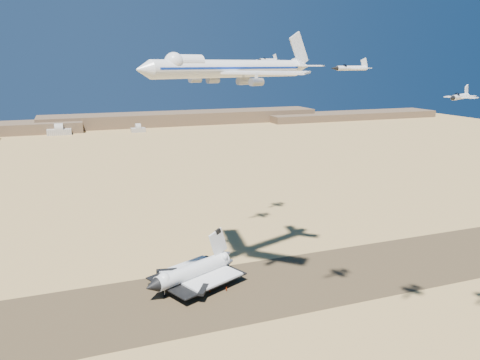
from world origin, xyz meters
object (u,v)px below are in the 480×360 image
object	(u,v)px
chase_jet_f	(268,60)
chase_jet_e	(246,66)
crew_b	(214,287)
chase_jet_a	(351,68)
chase_jet_b	(460,97)
shuttle	(192,273)
crew_c	(226,289)
carrier_747	(227,69)
crew_a	(210,291)

from	to	relation	value
chase_jet_f	chase_jet_e	bearing A→B (deg)	-166.62
crew_b	chase_jet_a	world-z (taller)	chase_jet_a
chase_jet_b	chase_jet_a	bearing A→B (deg)	105.82
chase_jet_a	chase_jet_e	size ratio (longest dim) A/B	0.96
shuttle	chase_jet_a	distance (m)	104.57
shuttle	crew_c	distance (m)	15.91
crew_b	chase_jet_e	world-z (taller)	chase_jet_e
crew_b	chase_jet_a	bearing A→B (deg)	176.04
carrier_747	chase_jet_b	world-z (taller)	carrier_747
crew_c	chase_jet_a	distance (m)	100.58
chase_jet_e	chase_jet_f	distance (m)	23.36
crew_b	chase_jet_e	size ratio (longest dim) A/B	0.11
crew_a	chase_jet_e	world-z (taller)	chase_jet_e
crew_a	chase_jet_f	size ratio (longest dim) A/B	0.11
chase_jet_b	chase_jet_e	size ratio (longest dim) A/B	0.95
chase_jet_a	chase_jet_f	size ratio (longest dim) A/B	0.99
crew_b	chase_jet_e	xyz separation A→B (m)	(30.54, 43.12, 88.12)
crew_c	chase_jet_f	bearing A→B (deg)	-60.83
chase_jet_a	chase_jet_b	distance (m)	31.69
chase_jet_b	chase_jet_e	world-z (taller)	chase_jet_e
chase_jet_e	chase_jet_a	bearing A→B (deg)	-102.36
crew_c	chase_jet_b	bearing A→B (deg)	-167.60
chase_jet_f	carrier_747	bearing A→B (deg)	-151.66
carrier_747	crew_b	xyz separation A→B (m)	(-4.78, 4.48, -87.62)
shuttle	crew_a	bearing A→B (deg)	-85.26
crew_a	chase_jet_e	bearing A→B (deg)	-51.82
shuttle	chase_jet_a	size ratio (longest dim) A/B	2.95
chase_jet_e	chase_jet_f	xyz separation A→B (m)	(17.67, 14.97, 3.04)
crew_c	chase_jet_f	world-z (taller)	chase_jet_f
chase_jet_f	crew_c	bearing A→B (deg)	-152.37
carrier_747	chase_jet_b	distance (m)	78.21
crew_a	crew_c	distance (m)	6.84
carrier_747	chase_jet_f	distance (m)	76.26
carrier_747	crew_a	bearing A→B (deg)	143.84
shuttle	chase_jet_a	xyz separation A→B (m)	(38.34, -50.34, 83.26)
crew_c	chase_jet_a	size ratio (longest dim) A/B	0.13
crew_b	chase_jet_f	size ratio (longest dim) A/B	0.12
carrier_747	chase_jet_b	bearing A→B (deg)	-71.96
shuttle	carrier_747	xyz separation A→B (m)	(12.01, -10.83, 82.74)
chase_jet_b	chase_jet_e	distance (m)	111.46
carrier_747	crew_a	distance (m)	87.99
crew_b	crew_c	bearing A→B (deg)	-166.87
crew_b	shuttle	bearing A→B (deg)	9.50
carrier_747	chase_jet_f	world-z (taller)	carrier_747
crew_b	chase_jet_b	distance (m)	116.59
crew_c	crew_a	bearing A→B (deg)	56.38
crew_b	crew_c	xyz separation A→B (m)	(4.40, -3.39, 0.07)
carrier_747	chase_jet_a	world-z (taller)	carrier_747
crew_a	crew_c	xyz separation A→B (m)	(6.77, -0.98, 0.13)
crew_a	crew_c	bearing A→B (deg)	-114.23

